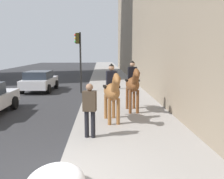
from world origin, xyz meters
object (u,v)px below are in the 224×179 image
Objects in this scene: car_mid_lane at (40,81)px; traffic_light_near_curb at (79,53)px; pedestrian_greeting at (90,107)px; mounted_horse_far at (133,84)px; mounted_horse_near at (112,90)px.

car_mid_lane is 3.59m from traffic_light_near_curb.
pedestrian_greeting is 0.43× the size of car_mid_lane.
car_mid_lane is (10.12, 3.98, -0.34)m from pedestrian_greeting.
mounted_horse_far is at bearing -137.64° from car_mid_lane.
car_mid_lane is (6.78, 5.75, -0.63)m from mounted_horse_far.
mounted_horse_near reaches higher than pedestrian_greeting.
car_mid_lane is at bearing 30.79° from pedestrian_greeting.
pedestrian_greeting is 9.50m from traffic_light_near_curb.
pedestrian_greeting is 10.88m from car_mid_lane.
mounted_horse_far is 6.74m from traffic_light_near_curb.
pedestrian_greeting is (-3.34, 1.77, -0.28)m from mounted_horse_far.
car_mid_lane is at bearing -158.19° from mounted_horse_near.
pedestrian_greeting is (-1.70, 0.77, -0.24)m from mounted_horse_near.
mounted_horse_near is 0.57× the size of car_mid_lane.
traffic_light_near_curb is at bearing -156.90° from mounted_horse_far.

